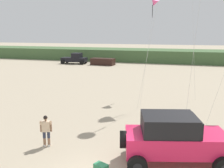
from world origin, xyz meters
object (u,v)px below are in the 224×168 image
Objects in this scene: distant_sedan at (103,62)px; person_watching at (46,129)px; distant_pickup at (75,59)px; jeep at (174,138)px; kite_green_box at (154,3)px; cooler_box at (101,168)px.

person_watching is at bearing -71.50° from distant_sedan.
distant_pickup is 5.58m from distant_sedan.
distant_sedan is at bearing 113.35° from jeep.
jeep reaches higher than distant_sedan.
distant_sedan is at bearing 102.93° from person_watching.
distant_pickup is at bearing 111.87° from person_watching.
person_watching reaches higher than distant_sedan.
jeep is at bearing -58.96° from distant_pickup.
kite_green_box reaches higher than distant_pickup.
cooler_box is at bearing -66.50° from distant_sedan.
jeep is 1.19× the size of distant_sedan.
person_watching is 34.32m from distant_pickup.
jeep reaches higher than person_watching.
jeep is at bearing -78.67° from kite_green_box.
distant_pickup reaches higher than distant_sedan.
kite_green_box is at bearing 112.13° from cooler_box.
jeep is at bearing 52.71° from cooler_box.
distant_pickup is 26.11m from kite_green_box.
jeep reaches higher than distant_pickup.
cooler_box is (3.47, -1.57, -0.75)m from person_watching.
person_watching is 0.40× the size of distant_sedan.
kite_green_box reaches higher than cooler_box.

